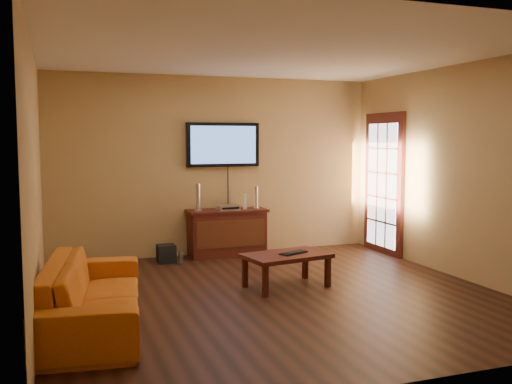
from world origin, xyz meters
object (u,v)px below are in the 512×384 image
speaker_left (198,198)px  bottle (181,258)px  media_console (227,232)px  subwoofer (166,254)px  coffee_table (286,258)px  av_receiver (228,207)px  keyboard (293,253)px  television (223,145)px  speaker_right (256,198)px  sofa (92,282)px  game_console (245,201)px

speaker_left → bottle: 0.93m
media_console → subwoofer: (-0.96, -0.16, -0.23)m
coffee_table → av_receiver: av_receiver is taller
speaker_left → bottle: bearing=-135.5°
coffee_table → subwoofer: 2.15m
subwoofer → keyboard: keyboard is taller
speaker_left → bottle: speaker_left is taller
coffee_table → bottle: coffee_table is taller
coffee_table → keyboard: 0.11m
av_receiver → subwoofer: av_receiver is taller
television → av_receiver: television is taller
coffee_table → speaker_left: 2.14m
subwoofer → bottle: (0.17, -0.19, -0.03)m
speaker_right → speaker_left: bearing=-179.4°
television → sofa: (-2.12, -2.90, -1.25)m
speaker_left → television: bearing=24.1°
game_console → keyboard: bearing=-76.6°
av_receiver → speaker_left: bearing=169.2°
av_receiver → speaker_right: bearing=-0.8°
media_console → speaker_right: bearing=0.1°
coffee_table → sofa: (-2.27, -0.72, 0.07)m
media_console → speaker_left: 0.69m
keyboard → sofa: bearing=-163.4°
av_receiver → bottle: av_receiver is taller
sofa → speaker_left: size_ratio=5.39×
subwoofer → game_console: bearing=7.3°
sofa → av_receiver: (2.12, 2.66, 0.32)m
av_receiver → bottle: bearing=-165.5°
speaker_left → game_console: speaker_left is taller
media_console → speaker_right: size_ratio=3.60×
subwoofer → av_receiver: bearing=6.5°
bottle → keyboard: 1.97m
keyboard → speaker_left: bearing=108.6°
television → subwoofer: television is taller
speaker_right → game_console: size_ratio=1.49×
coffee_table → speaker_right: size_ratio=3.23×
coffee_table → game_console: 2.05m
speaker_left → subwoofer: size_ratio=1.59×
media_console → television: size_ratio=1.06×
speaker_right → keyboard: (-0.24, -2.01, -0.45)m
sofa → speaker_right: size_ratio=6.46×
av_receiver → bottle: size_ratio=1.60×
av_receiver → game_console: (0.28, 0.05, 0.08)m
game_console → subwoofer: game_console is taller
coffee_table → speaker_right: bearing=80.8°
sofa → subwoofer: 2.82m
game_console → bottle: size_ratio=1.12×
sofa → subwoofer: bearing=-17.1°
speaker_left → subwoofer: 0.93m
speaker_right → game_console: speaker_right is taller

